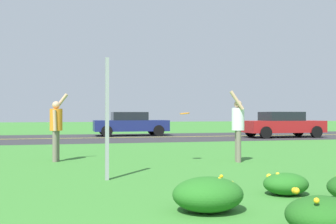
# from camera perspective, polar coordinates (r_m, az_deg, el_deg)

# --- Properties ---
(ground_plane) EXTENTS (120.00, 120.00, 0.00)m
(ground_plane) POSITION_cam_1_polar(r_m,az_deg,el_deg) (11.77, -4.99, -6.67)
(ground_plane) COLOR #387A2D
(highway_strip) EXTENTS (120.00, 8.67, 0.01)m
(highway_strip) POSITION_cam_1_polar(r_m,az_deg,el_deg) (22.16, -9.31, -3.71)
(highway_strip) COLOR #2D2D30
(highway_strip) RESTS_ON ground
(highway_center_stripe) EXTENTS (120.00, 0.16, 0.00)m
(highway_center_stripe) POSITION_cam_1_polar(r_m,az_deg,el_deg) (22.16, -9.31, -3.70)
(highway_center_stripe) COLOR yellow
(highway_center_stripe) RESTS_ON ground
(daylily_clump_mid_center) EXTENTS (0.95, 0.81, 0.46)m
(daylily_clump_mid_center) POSITION_cam_1_polar(r_m,az_deg,el_deg) (5.35, 5.82, -11.77)
(daylily_clump_mid_center) COLOR #23661E
(daylily_clump_mid_center) RESTS_ON ground
(daylily_clump_near_camera) EXTENTS (0.81, 0.75, 0.46)m
(daylily_clump_near_camera) POSITION_cam_1_polar(r_m,az_deg,el_deg) (4.66, 21.50, -13.76)
(daylily_clump_near_camera) COLOR #1E5619
(daylily_clump_near_camera) RESTS_ON ground
(daylily_clump_mid_left) EXTENTS (0.73, 0.65, 0.36)m
(daylily_clump_mid_left) POSITION_cam_1_polar(r_m,az_deg,el_deg) (6.68, 16.68, -9.93)
(daylily_clump_mid_left) COLOR #23661E
(daylily_clump_mid_left) RESTS_ON ground
(sign_post_near_path) EXTENTS (0.07, 0.10, 2.41)m
(sign_post_near_path) POSITION_cam_1_polar(r_m,az_deg,el_deg) (7.86, -8.82, -0.97)
(sign_post_near_path) COLOR #93969B
(sign_post_near_path) RESTS_ON ground
(person_thrower_orange_shirt) EXTENTS (0.50, 0.52, 1.89)m
(person_thrower_orange_shirt) POSITION_cam_1_polar(r_m,az_deg,el_deg) (11.24, -15.88, -1.84)
(person_thrower_orange_shirt) COLOR orange
(person_thrower_orange_shirt) RESTS_ON ground
(person_catcher_white_shirt) EXTENTS (0.48, 0.52, 1.94)m
(person_catcher_white_shirt) POSITION_cam_1_polar(r_m,az_deg,el_deg) (10.89, 10.08, -1.82)
(person_catcher_white_shirt) COLOR silver
(person_catcher_white_shirt) RESTS_ON ground
(frisbee_orange) EXTENTS (0.28, 0.28, 0.06)m
(frisbee_orange) POSITION_cam_1_polar(r_m,az_deg,el_deg) (10.71, 2.42, -0.21)
(frisbee_orange) COLOR orange
(car_navy_center_right) EXTENTS (4.50, 2.00, 1.45)m
(car_navy_center_right) POSITION_cam_1_polar(r_m,az_deg,el_deg) (24.28, -5.45, -1.69)
(car_navy_center_right) COLOR navy
(car_navy_center_right) RESTS_ON ground
(car_red_rightmost) EXTENTS (4.50, 2.00, 1.45)m
(car_red_rightmost) POSITION_cam_1_polar(r_m,az_deg,el_deg) (23.30, 16.24, -1.73)
(car_red_rightmost) COLOR maroon
(car_red_rightmost) RESTS_ON ground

